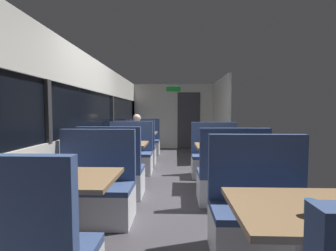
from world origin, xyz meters
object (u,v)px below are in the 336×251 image
Objects in this scene: bench_near_window_facing_entry at (94,194)px; bench_front_aisle_facing_entry at (262,219)px; bench_far_window_facing_end at (136,151)px; bench_far_window_facing_entry at (144,144)px; dining_table_front_aisle at (306,222)px; bench_mid_window_facing_end at (112,176)px; dining_table_mid_window at (122,149)px; seated_passenger at (137,143)px; bench_rear_aisle_facing_entry at (215,160)px; dining_table_far_window at (141,136)px; coffee_cup_primary at (311,208)px; bench_rear_aisle_facing_end at (231,181)px; dining_table_near_window at (66,187)px; coffee_cup_secondary at (130,140)px; bench_mid_window_facing_entry at (130,158)px; dining_table_rear_aisle at (222,151)px.

bench_near_window_facing_entry is 1.00× the size of bench_front_aisle_facing_entry.
bench_far_window_facing_end is 1.40m from bench_far_window_facing_entry.
dining_table_front_aisle is (1.79, -5.69, 0.31)m from bench_far_window_facing_entry.
bench_mid_window_facing_end is at bearing 90.00° from bench_near_window_facing_entry.
bench_near_window_facing_entry reaches higher than dining_table_mid_window.
seated_passenger is (0.00, 1.57, -0.10)m from dining_table_mid_window.
bench_rear_aisle_facing_entry is (0.00, 2.59, 0.00)m from bench_front_aisle_facing_entry.
bench_front_aisle_facing_entry is (1.79, -4.29, -0.31)m from dining_table_far_window.
bench_far_window_facing_end reaches higher than coffee_cup_primary.
bench_near_window_facing_entry is at bearing -90.00° from bench_mid_window_facing_end.
bench_front_aisle_facing_entry is at bearing -18.53° from bench_near_window_facing_entry.
dining_table_front_aisle is at bearing 70.44° from coffee_cup_primary.
bench_far_window_facing_entry is at bearing 115.26° from bench_rear_aisle_facing_end.
seated_passenger is (0.00, 3.06, 0.21)m from bench_near_window_facing_entry.
bench_mid_window_facing_end reaches higher than dining_table_near_window.
dining_table_front_aisle is (1.79, -2.10, 0.31)m from bench_mid_window_facing_end.
seated_passenger is (0.00, -0.63, -0.10)m from dining_table_far_window.
dining_table_near_window is 5.10m from bench_far_window_facing_entry.
coffee_cup_primary is (-0.04, -3.42, 0.46)m from bench_rear_aisle_facing_entry.
bench_near_window_facing_entry is 1.22× the size of dining_table_far_window.
bench_far_window_facing_entry is 1.34m from seated_passenger.
bench_far_window_facing_end is (0.00, 2.19, 0.00)m from bench_mid_window_facing_end.
seated_passenger is at bearing 94.69° from coffee_cup_secondary.
bench_rear_aisle_facing_entry is (1.79, 0.50, -0.31)m from dining_table_mid_window.
bench_mid_window_facing_entry is at bearing 138.23° from bench_rear_aisle_facing_end.
coffee_cup_primary is at bearing -93.11° from bench_front_aisle_facing_entry.
coffee_cup_primary is at bearing -90.94° from dining_table_rear_aisle.
seated_passenger is at bearing 90.00° from bench_near_window_facing_entry.
bench_mid_window_facing_entry is at bearing 115.74° from coffee_cup_primary.
bench_mid_window_facing_entry is 0.78m from coffee_cup_secondary.
dining_table_front_aisle is (1.79, -2.79, 0.00)m from dining_table_mid_window.
bench_mid_window_facing_end is at bearing 173.62° from bench_rear_aisle_facing_end.
seated_passenger is at bearing -90.00° from bench_far_window_facing_entry.
bench_mid_window_facing_end is at bearing -164.41° from dining_table_rear_aisle.
bench_mid_window_facing_entry is 2.40m from bench_rear_aisle_facing_end.
bench_mid_window_facing_entry is at bearing 122.64° from bench_front_aisle_facing_entry.
dining_table_near_window and dining_table_rear_aisle have the same top height.
seated_passenger is (0.00, 2.27, 0.21)m from bench_mid_window_facing_end.
bench_far_window_facing_entry is at bearing 90.00° from dining_table_mid_window.
bench_front_aisle_facing_entry reaches higher than dining_table_near_window.
dining_table_mid_window is 3.41m from coffee_cup_primary.
dining_table_mid_window is at bearing -164.41° from bench_rear_aisle_facing_entry.
bench_near_window_facing_entry is 2.68m from bench_rear_aisle_facing_entry.
bench_far_window_facing_entry is at bearing 90.00° from bench_near_window_facing_entry.
dining_table_front_aisle is at bearing -67.69° from seated_passenger.
dining_table_mid_window is 0.82× the size of bench_front_aisle_facing_entry.
dining_table_near_window is 1.53m from bench_mid_window_facing_end.
bench_far_window_facing_end is 4.77m from coffee_cup_primary.
bench_far_window_facing_end is 2.48m from dining_table_rear_aisle.
seated_passenger is (0.00, 3.76, -0.10)m from dining_table_near_window.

